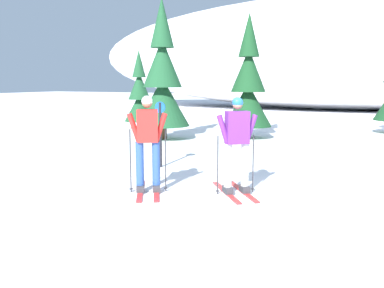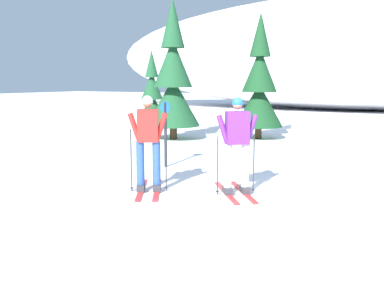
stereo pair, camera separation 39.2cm
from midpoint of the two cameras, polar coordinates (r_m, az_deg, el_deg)
The scene contains 8 objects.
ground_plane at distance 7.35m, azimuth 10.14°, elevation -8.28°, with size 120.00×120.00×0.00m, color white.
skier_purple_jacket at distance 7.76m, azimuth 7.62°, elevation 0.05°, with size 1.30×1.52×1.83m.
skier_red_jacket at distance 7.91m, azimuth -4.63°, elevation 0.27°, with size 1.15×1.60×1.85m.
pine_tree_far_left at distance 18.65m, azimuth -4.90°, elevation 6.58°, with size 1.35×1.35×3.49m.
pine_tree_left at distance 15.14m, azimuth -1.87°, elevation 8.58°, with size 1.94×1.94×5.04m.
pine_tree_center_left at distance 15.50m, azimuth 9.95°, elevation 7.75°, with size 1.77×1.77×4.58m.
snow_ridge_background at distance 33.44m, azimuth 22.09°, elevation 11.59°, with size 40.06×15.21×8.41m, color white.
trail_marker_post at distance 10.25m, azimuth -2.56°, elevation 1.88°, with size 0.28×0.07×1.62m.
Camera 2 is at (2.26, -6.63, 2.12)m, focal length 38.85 mm.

